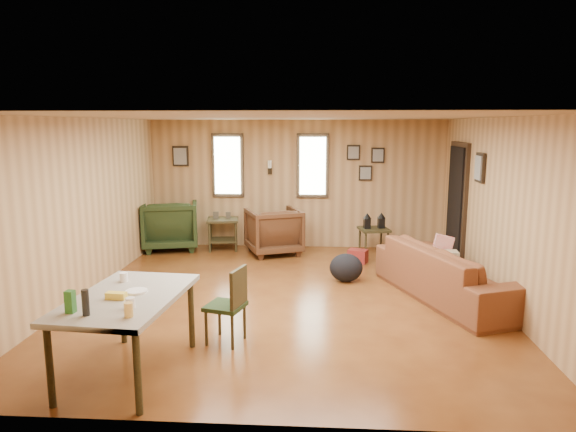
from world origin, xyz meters
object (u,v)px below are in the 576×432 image
recliner_brown (273,229)px  end_table (223,228)px  sofa (450,264)px  dining_table (126,303)px  recliner_green (170,222)px  side_table (374,227)px

recliner_brown → end_table: (-0.97, 0.24, -0.05)m
sofa → end_table: sofa is taller
sofa → dining_table: bearing=103.2°
recliner_green → dining_table: (1.03, -4.89, 0.19)m
side_table → dining_table: dining_table is taller
end_table → side_table: 2.78m
sofa → recliner_green: recliner_green is taller
recliner_green → dining_table: recliner_green is taller
dining_table → recliner_green: bearing=106.7°
sofa → recliner_green: bearing=40.1°
recliner_green → end_table: size_ratio=1.40×
sofa → end_table: (-3.54, 2.52, -0.07)m
recliner_brown → side_table: (1.78, -0.10, 0.08)m
recliner_green → dining_table: 5.00m
end_table → recliner_green: bearing=179.4°
sofa → side_table: size_ratio=3.10×
end_table → side_table: bearing=-7.2°
recliner_brown → recliner_green: 1.98m
recliner_green → side_table: recliner_green is taller
sofa → side_table: 2.31m
recliner_brown → dining_table: dining_table is taller
recliner_brown → recliner_green: recliner_green is taller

